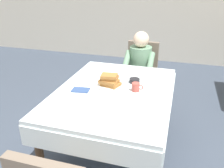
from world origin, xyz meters
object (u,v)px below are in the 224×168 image
at_px(dining_table_main, 114,98).
at_px(syrup_pitcher, 89,77).
at_px(knife_right_of_plate, 128,89).
at_px(plate_breakfast, 111,86).
at_px(breakfast_stack, 110,80).
at_px(chair_diner, 141,70).
at_px(bowl_butter, 134,81).
at_px(diner_person, 140,65).
at_px(cup_coffee, 136,87).
at_px(fork_left_of_plate, 92,85).
at_px(spoon_near_edge, 101,101).

relative_size(dining_table_main, syrup_pitcher, 19.05).
bearing_deg(syrup_pitcher, knife_right_of_plate, -12.78).
height_order(plate_breakfast, breakfast_stack, breakfast_stack).
relative_size(chair_diner, bowl_butter, 8.45).
bearing_deg(diner_person, dining_table_main, 86.01).
bearing_deg(cup_coffee, syrup_pitcher, 167.78).
xyz_separation_m(plate_breakfast, knife_right_of_plate, (0.19, -0.02, -0.01)).
xyz_separation_m(cup_coffee, fork_left_of_plate, (-0.46, 0.01, -0.04)).
bearing_deg(spoon_near_edge, dining_table_main, 79.44).
bearing_deg(dining_table_main, fork_left_of_plate, 169.82).
bearing_deg(bowl_butter, cup_coffee, -74.82).
distance_m(diner_person, cup_coffee, 1.00).
distance_m(diner_person, knife_right_of_plate, 0.97).
bearing_deg(dining_table_main, diner_person, 86.01).
bearing_deg(chair_diner, bowl_butter, 95.24).
xyz_separation_m(diner_person, breakfast_stack, (-0.13, -0.95, 0.14)).
height_order(chair_diner, fork_left_of_plate, chair_diner).
relative_size(plate_breakfast, breakfast_stack, 1.27).
height_order(syrup_pitcher, fork_left_of_plate, syrup_pitcher).
relative_size(plate_breakfast, spoon_near_edge, 1.87).
xyz_separation_m(diner_person, syrup_pitcher, (-0.40, -0.86, 0.11)).
relative_size(diner_person, spoon_near_edge, 7.47).
bearing_deg(dining_table_main, bowl_butter, 55.51).
bearing_deg(fork_left_of_plate, syrup_pitcher, 32.17).
bearing_deg(plate_breakfast, syrup_pitcher, 162.70).
distance_m(dining_table_main, bowl_butter, 0.30).
bearing_deg(spoon_near_edge, breakfast_stack, 92.80).
relative_size(plate_breakfast, cup_coffee, 2.48).
height_order(bowl_butter, knife_right_of_plate, bowl_butter).
xyz_separation_m(breakfast_stack, cup_coffee, (0.27, -0.03, -0.03)).
bearing_deg(breakfast_stack, cup_coffee, -5.53).
distance_m(bowl_butter, knife_right_of_plate, 0.19).
xyz_separation_m(diner_person, plate_breakfast, (-0.13, -0.95, 0.08)).
xyz_separation_m(cup_coffee, bowl_butter, (-0.05, 0.20, -0.02)).
xyz_separation_m(breakfast_stack, knife_right_of_plate, (0.20, -0.01, -0.07)).
xyz_separation_m(plate_breakfast, cup_coffee, (0.27, -0.03, 0.03)).
bearing_deg(bowl_butter, knife_right_of_plate, -97.23).
bearing_deg(fork_left_of_plate, diner_person, -24.35).
distance_m(dining_table_main, knife_right_of_plate, 0.17).
distance_m(diner_person, bowl_butter, 0.80).
bearing_deg(spoon_near_edge, knife_right_of_plate, 58.92).
bearing_deg(plate_breakfast, fork_left_of_plate, -173.99).
bearing_deg(knife_right_of_plate, bowl_butter, -4.61).
bearing_deg(chair_diner, dining_table_main, 86.54).
bearing_deg(breakfast_stack, spoon_near_edge, -87.26).
xyz_separation_m(chair_diner, syrup_pitcher, (-0.40, -1.02, 0.25)).
bearing_deg(dining_table_main, chair_diner, 86.54).
height_order(diner_person, breakfast_stack, diner_person).
distance_m(diner_person, plate_breakfast, 0.96).
xyz_separation_m(chair_diner, plate_breakfast, (-0.13, -1.11, 0.22)).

